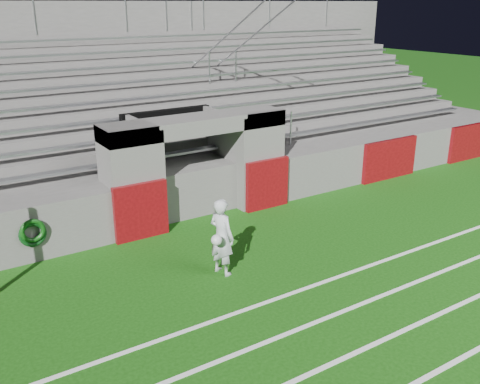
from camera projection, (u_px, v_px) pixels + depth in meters
ground at (279, 267)px, 11.21m from camera, size 90.00×90.00×0.00m
stadium_structure at (130, 127)px, 17.01m from camera, size 26.00×8.48×5.42m
goalkeeper_with_ball at (222, 237)px, 10.70m from camera, size 0.65×0.72×1.62m
hose_coil at (33, 233)px, 11.12m from camera, size 0.57×0.15×0.64m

